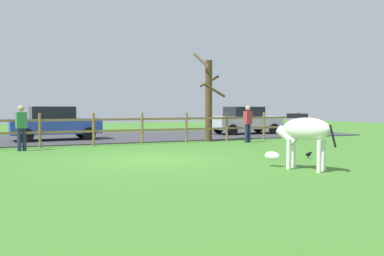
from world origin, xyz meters
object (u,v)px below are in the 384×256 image
Objects in this scene: parked_car_blue at (55,123)px; bare_tree at (209,99)px; visitor_left_of_tree at (248,122)px; zebra at (303,133)px; parked_car_silver at (245,120)px; visitor_right_of_tree at (21,126)px; crow_on_grass at (309,154)px.

bare_tree is at bearing -24.38° from parked_car_blue.
zebra is at bearing -111.16° from visitor_left_of_tree.
parked_car_silver is at bearing 65.47° from zebra.
parked_car_silver is 2.44× the size of visitor_left_of_tree.
visitor_left_of_tree is at bearing -43.53° from bare_tree.
visitor_right_of_tree is (-6.46, 7.54, -0.02)m from zebra.
parked_car_blue is (-10.50, -0.37, 0.00)m from parked_car_silver.
bare_tree is at bearing 136.47° from visitor_left_of_tree.
zebra is at bearing -132.70° from crow_on_grass.
crow_on_grass is at bearing 47.30° from zebra.
bare_tree is 8.89m from zebra.
crow_on_grass is 5.82m from visitor_left_of_tree.
bare_tree is 2.13m from visitor_left_of_tree.
bare_tree reaches higher than parked_car_silver.
bare_tree is at bearing 90.96° from crow_on_grass.
visitor_right_of_tree is at bearing 144.69° from crow_on_grass.
visitor_right_of_tree reaches higher than crow_on_grass.
visitor_left_of_tree reaches higher than parked_car_blue.
visitor_right_of_tree reaches higher than parked_car_silver.
zebra is 9.92m from visitor_right_of_tree.
parked_car_blue is at bearing 151.75° from visitor_left_of_tree.
parked_car_silver is (5.49, 12.03, -0.08)m from zebra.
parked_car_blue is at bearing -178.01° from parked_car_silver.
bare_tree is at bearing -139.84° from parked_car_silver.
crow_on_grass is 9.97m from visitor_right_of_tree.
parked_car_blue reaches higher than zebra.
zebra is at bearing -100.03° from bare_tree.
bare_tree is 2.49× the size of visitor_left_of_tree.
visitor_left_of_tree is at bearing 68.84° from zebra.
parked_car_blue is at bearing 113.25° from zebra.
parked_car_silver is 2.44× the size of visitor_right_of_tree.
visitor_left_of_tree is at bearing -28.25° from parked_car_blue.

